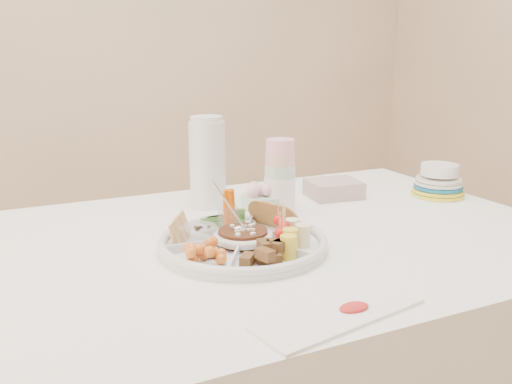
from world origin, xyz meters
name	(u,v)px	position (x,y,z in m)	size (l,w,h in m)	color
wall_back	(103,22)	(0.00, 2.00, 1.35)	(4.00, 0.02, 2.70)	beige
dining_table	(263,371)	(0.00, 0.00, 0.38)	(1.52, 1.02, 0.76)	white
party_tray	(243,240)	(-0.08, -0.06, 0.78)	(0.38, 0.38, 0.04)	white
bean_dip	(243,237)	(-0.08, -0.06, 0.79)	(0.11, 0.11, 0.04)	#432217
tortillas	(276,217)	(0.03, 0.00, 0.80)	(0.10, 0.10, 0.06)	#9A5F3C
carrot_cucumber	(224,208)	(-0.08, 0.07, 0.82)	(0.10, 0.10, 0.09)	#CC5404
pita_raisins	(187,228)	(-0.19, 0.01, 0.80)	(0.12, 0.12, 0.07)	tan
cherries	(204,250)	(-0.20, -0.12, 0.79)	(0.11, 0.11, 0.04)	orange
granola_chunks	(266,253)	(-0.09, -0.19, 0.79)	(0.11, 0.11, 0.05)	#40200F
banana_tomato	(300,227)	(0.03, -0.13, 0.82)	(0.11, 0.11, 0.09)	#E5D16F
cup_stack	(280,172)	(0.12, 0.15, 0.88)	(0.09, 0.09, 0.24)	beige
thermos	(207,161)	(-0.03, 0.30, 0.89)	(0.10, 0.10, 0.27)	silver
flower_bowl	(261,200)	(0.07, 0.16, 0.80)	(0.11, 0.11, 0.08)	silver
napkin_stack	(334,189)	(0.36, 0.24, 0.78)	(0.15, 0.13, 0.05)	#BC9A9C
plate_stack	(439,180)	(0.66, 0.11, 0.81)	(0.16, 0.16, 0.10)	yellow
placemat	(339,314)	(-0.07, -0.43, 0.76)	(0.32, 0.11, 0.01)	white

